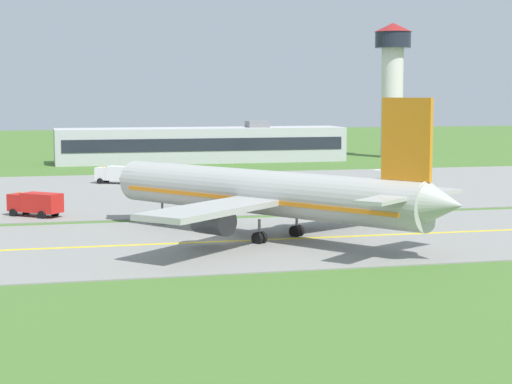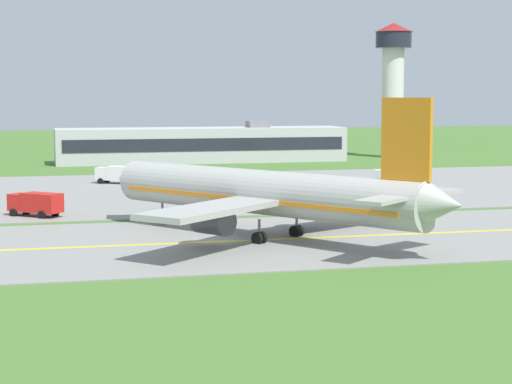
{
  "view_description": "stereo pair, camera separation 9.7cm",
  "coord_description": "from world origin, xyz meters",
  "px_view_note": "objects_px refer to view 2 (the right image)",
  "views": [
    {
      "loc": [
        -15.52,
        -76.56,
        13.06
      ],
      "look_at": [
        4.3,
        3.41,
        4.0
      ],
      "focal_mm": 63.35,
      "sensor_mm": 36.0,
      "label": 1
    },
    {
      "loc": [
        -15.42,
        -76.58,
        13.06
      ],
      "look_at": [
        4.3,
        3.41,
        4.0
      ],
      "focal_mm": 63.35,
      "sensor_mm": 36.0,
      "label": 2
    }
  ],
  "objects_px": {
    "service_truck_fuel": "(117,174)",
    "service_truck_catering": "(388,175)",
    "control_tower": "(393,77)",
    "service_truck_baggage": "(36,203)",
    "airplane_lead": "(265,193)",
    "service_truck_pushback": "(278,192)"
  },
  "relations": [
    {
      "from": "service_truck_baggage",
      "to": "service_truck_catering",
      "type": "distance_m",
      "value": 52.94
    },
    {
      "from": "service_truck_fuel",
      "to": "control_tower",
      "type": "height_order",
      "value": "control_tower"
    },
    {
      "from": "airplane_lead",
      "to": "service_truck_baggage",
      "type": "xyz_separation_m",
      "value": [
        -19.98,
        19.58,
        -2.6
      ]
    },
    {
      "from": "service_truck_pushback",
      "to": "control_tower",
      "type": "xyz_separation_m",
      "value": [
        42.54,
        67.8,
        15.11
      ]
    },
    {
      "from": "service_truck_catering",
      "to": "service_truck_pushback",
      "type": "xyz_separation_m",
      "value": [
        -20.15,
        -14.8,
        -0.35
      ]
    },
    {
      "from": "airplane_lead",
      "to": "control_tower",
      "type": "xyz_separation_m",
      "value": [
        50.82,
        94.0,
        12.16
      ]
    },
    {
      "from": "service_truck_catering",
      "to": "control_tower",
      "type": "bearing_deg",
      "value": 67.1
    },
    {
      "from": "airplane_lead",
      "to": "service_truck_pushback",
      "type": "xyz_separation_m",
      "value": [
        8.29,
        26.2,
        -2.95
      ]
    },
    {
      "from": "service_truck_baggage",
      "to": "service_truck_fuel",
      "type": "bearing_deg",
      "value": 70.72
    },
    {
      "from": "service_truck_pushback",
      "to": "service_truck_baggage",
      "type": "bearing_deg",
      "value": -166.83
    },
    {
      "from": "service_truck_fuel",
      "to": "service_truck_baggage",
      "type": "bearing_deg",
      "value": -109.28
    },
    {
      "from": "service_truck_fuel",
      "to": "service_truck_catering",
      "type": "xyz_separation_m",
      "value": [
        36.92,
        -11.44,
        0.0
      ]
    },
    {
      "from": "service_truck_catering",
      "to": "control_tower",
      "type": "xyz_separation_m",
      "value": [
        22.39,
        53.01,
        14.76
      ]
    },
    {
      "from": "airplane_lead",
      "to": "control_tower",
      "type": "distance_m",
      "value": 107.55
    },
    {
      "from": "airplane_lead",
      "to": "service_truck_catering",
      "type": "relative_size",
      "value": 5.9
    },
    {
      "from": "service_truck_fuel",
      "to": "control_tower",
      "type": "xyz_separation_m",
      "value": [
        59.32,
        41.57,
        14.76
      ]
    },
    {
      "from": "airplane_lead",
      "to": "service_truck_catering",
      "type": "distance_m",
      "value": 49.96
    },
    {
      "from": "airplane_lead",
      "to": "service_truck_baggage",
      "type": "bearing_deg",
      "value": 135.58
    },
    {
      "from": "airplane_lead",
      "to": "service_truck_pushback",
      "type": "relative_size",
      "value": 5.25
    },
    {
      "from": "service_truck_catering",
      "to": "service_truck_pushback",
      "type": "relative_size",
      "value": 0.89
    },
    {
      "from": "service_truck_fuel",
      "to": "control_tower",
      "type": "relative_size",
      "value": 0.23
    },
    {
      "from": "service_truck_fuel",
      "to": "service_truck_pushback",
      "type": "xyz_separation_m",
      "value": [
        16.78,
        -26.23,
        -0.35
      ]
    }
  ]
}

